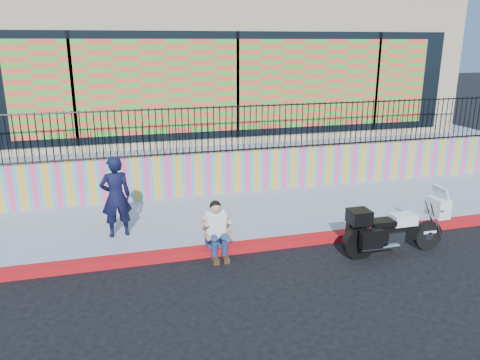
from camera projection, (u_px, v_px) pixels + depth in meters
name	position (u px, v px, depth m)	size (l,w,h in m)	color
ground	(290.00, 245.00, 9.55)	(90.00, 90.00, 0.00)	black
red_curb	(290.00, 242.00, 9.53)	(16.00, 0.30, 0.15)	#A10E0B
sidewalk	(265.00, 214.00, 11.05)	(16.00, 3.00, 0.15)	#9198AE
mural_wall	(246.00, 171.00, 12.35)	(16.00, 0.20, 1.10)	#FC4287
metal_fence	(246.00, 128.00, 12.03)	(15.80, 0.04, 1.20)	black
elevated_platform	(208.00, 137.00, 17.09)	(16.00, 10.00, 1.25)	#9198AE
storefront_building	(208.00, 64.00, 16.14)	(14.00, 8.06, 4.00)	tan
police_motorcycle	(393.00, 227.00, 9.02)	(2.10, 0.69, 1.30)	black
police_officer	(116.00, 197.00, 9.41)	(0.61, 0.40, 1.68)	black
seated_man	(217.00, 235.00, 8.92)	(0.54, 0.71, 1.06)	navy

